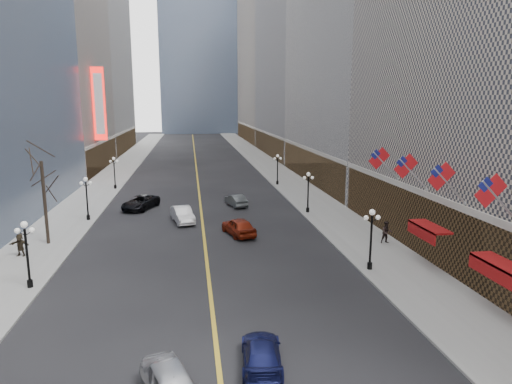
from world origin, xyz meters
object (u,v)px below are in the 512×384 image
object	(u,v)px
streetlamp_west_1	(26,247)
car_nb_mid	(183,215)
streetlamp_west_2	(87,194)
car_sb_near	(262,354)
streetlamp_east_1	(371,233)
car_sb_mid	(239,226)
streetlamp_east_3	(278,166)
car_sb_far	(236,200)
streetlamp_east_2	(308,188)
streetlamp_west_3	(114,169)
car_nb_far	(141,202)

from	to	relation	value
streetlamp_west_1	car_nb_mid	xyz separation A→B (m)	(9.80, 16.13, -2.10)
streetlamp_west_2	car_sb_near	xyz separation A→B (m)	(13.80, -29.12, -2.24)
streetlamp_east_1	car_sb_mid	distance (m)	13.83
streetlamp_west_2	car_sb_mid	xyz separation A→B (m)	(15.04, -7.34, -2.07)
streetlamp_east_1	streetlamp_east_3	world-z (taller)	same
streetlamp_west_1	car_sb_far	xyz separation A→B (m)	(16.01, 22.83, -2.19)
streetlamp_east_1	streetlamp_east_2	distance (m)	18.00
streetlamp_west_3	streetlamp_east_1	bearing A→B (deg)	-56.75
streetlamp_east_2	streetlamp_west_3	xyz separation A→B (m)	(-23.60, 18.00, 0.00)
streetlamp_east_3	streetlamp_west_3	xyz separation A→B (m)	(-23.60, 0.00, 0.00)
streetlamp_west_3	car_sb_far	xyz separation A→B (m)	(16.01, -13.17, -2.19)
streetlamp_west_1	streetlamp_west_2	bearing A→B (deg)	90.00
car_sb_near	streetlamp_east_1	bearing A→B (deg)	-125.08
streetlamp_west_1	car_sb_far	size ratio (longest dim) A/B	1.05
streetlamp_west_3	car_nb_mid	distance (m)	22.25
streetlamp_east_2	streetlamp_west_1	world-z (taller)	same
streetlamp_east_1	car_sb_far	bearing A→B (deg)	108.39
streetlamp_east_2	car_sb_far	distance (m)	9.26
car_sb_mid	streetlamp_west_3	bearing A→B (deg)	-75.59
streetlamp_east_2	car_sb_far	bearing A→B (deg)	147.50
streetlamp_west_1	car_sb_far	distance (m)	27.97
streetlamp_west_1	car_sb_mid	distance (m)	18.55
car_nb_far	streetlamp_west_1	bearing A→B (deg)	-79.19
streetlamp_east_2	streetlamp_west_2	bearing A→B (deg)	180.00
car_nb_far	car_sb_near	bearing A→B (deg)	-52.48
streetlamp_west_2	streetlamp_west_3	distance (m)	18.00
streetlamp_west_2	streetlamp_west_3	size ratio (longest dim) A/B	1.00
car_sb_mid	streetlamp_west_1	bearing A→B (deg)	19.06
car_nb_far	car_sb_far	distance (m)	11.15
streetlamp_east_1	car_nb_mid	world-z (taller)	streetlamp_east_1
streetlamp_east_2	streetlamp_east_1	bearing A→B (deg)	-90.00
streetlamp_east_3	car_sb_mid	xyz separation A→B (m)	(-8.56, -25.34, -2.07)
car_sb_mid	car_sb_far	size ratio (longest dim) A/B	1.13
streetlamp_west_1	car_nb_mid	size ratio (longest dim) A/B	0.92
streetlamp_west_1	streetlamp_west_3	xyz separation A→B (m)	(0.00, 36.00, 0.00)
streetlamp_east_2	streetlamp_west_3	world-z (taller)	same
streetlamp_east_1	streetlamp_east_2	size ratio (longest dim) A/B	1.00
streetlamp_west_3	car_sb_near	distance (m)	49.15
streetlamp_east_2	car_nb_mid	size ratio (longest dim) A/B	0.92
streetlamp_east_1	streetlamp_west_3	xyz separation A→B (m)	(-23.60, 36.00, 0.00)
car_sb_mid	streetlamp_east_3	bearing A→B (deg)	-124.95
car_sb_far	car_nb_far	bearing A→B (deg)	-15.67
streetlamp_east_1	streetlamp_west_1	xyz separation A→B (m)	(-23.60, 0.00, 0.00)
streetlamp_west_2	car_sb_near	distance (m)	32.30
streetlamp_east_2	streetlamp_east_3	world-z (taller)	same
car_sb_far	car_sb_mid	bearing A→B (deg)	70.09
car_nb_far	car_sb_mid	xyz separation A→B (m)	(10.17, -12.24, 0.04)
streetlamp_west_1	car_sb_near	distance (m)	17.87
car_nb_mid	car_sb_far	bearing A→B (deg)	34.74
car_nb_mid	streetlamp_east_1	bearing A→B (deg)	-61.91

